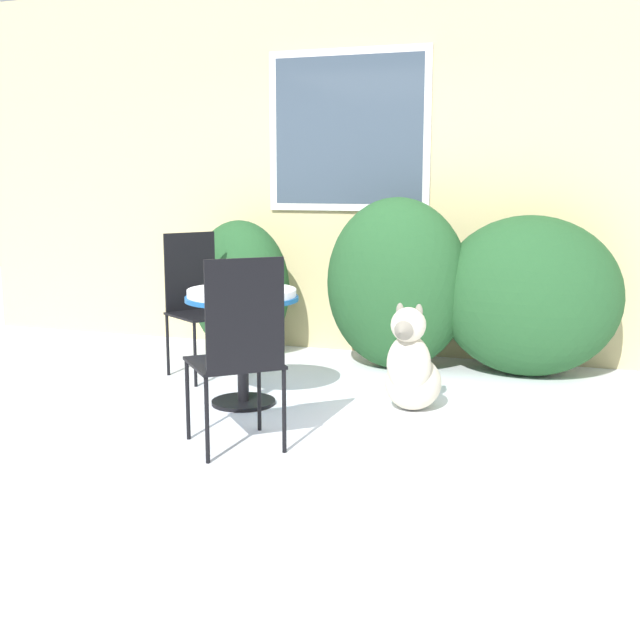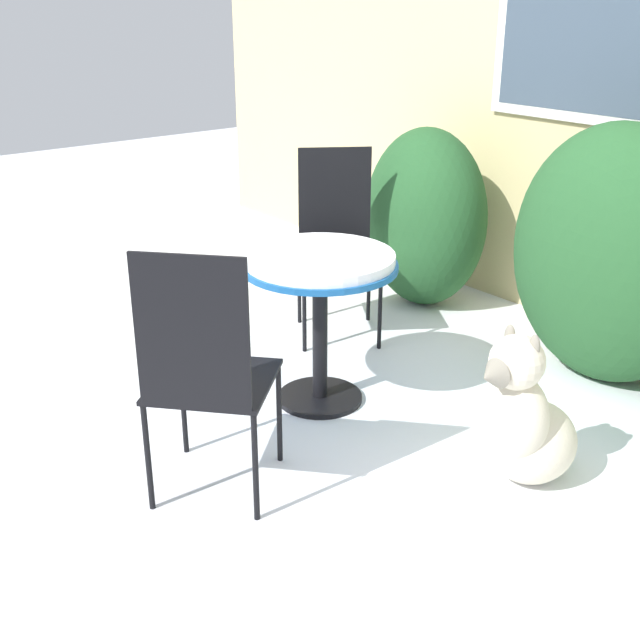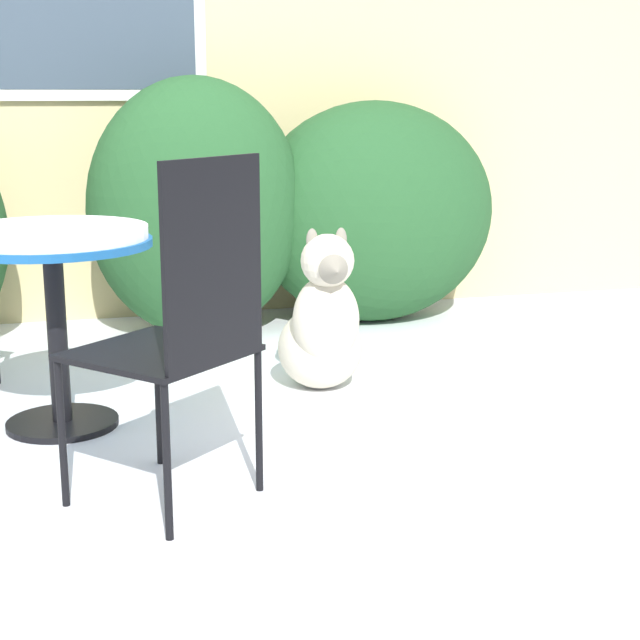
{
  "view_description": "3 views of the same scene",
  "coord_description": "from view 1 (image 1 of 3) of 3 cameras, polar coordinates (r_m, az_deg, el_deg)",
  "views": [
    {
      "loc": [
        1.75,
        -4.48,
        1.5
      ],
      "look_at": [
        0.0,
        0.6,
        0.55
      ],
      "focal_mm": 45.0,
      "sensor_mm": 36.0,
      "label": 1
    },
    {
      "loc": [
        2.39,
        -1.99,
        1.95
      ],
      "look_at": [
        -0.44,
        0.3,
        0.44
      ],
      "focal_mm": 45.0,
      "sensor_mm": 36.0,
      "label": 2
    },
    {
      "loc": [
        -0.4,
        -3.48,
        1.27
      ],
      "look_at": [
        0.67,
        0.55,
        0.3
      ],
      "focal_mm": 55.0,
      "sensor_mm": 36.0,
      "label": 3
    }
  ],
  "objects": [
    {
      "name": "patio_chair_near_table",
      "position": [
        6.21,
        -8.6,
        1.46
      ],
      "size": [
        0.65,
        0.65,
        1.09
      ],
      "rotation": [
        0.0,
        0.0,
        0.98
      ],
      "color": "black",
      "rests_on": "ground_plane"
    },
    {
      "name": "ground_plane",
      "position": [
        5.04,
        -2.23,
        -7.3
      ],
      "size": [
        16.0,
        16.0,
        0.0
      ],
      "primitive_type": "plane",
      "color": "white"
    },
    {
      "name": "patio_chair_far_side",
      "position": [
        4.4,
        -5.8,
        -2.0
      ],
      "size": [
        0.67,
        0.67,
        1.09
      ],
      "rotation": [
        0.0,
        0.0,
        3.87
      ],
      "color": "black",
      "rests_on": "ground_plane"
    },
    {
      "name": "shrub_left",
      "position": [
        6.86,
        -5.7,
        2.26
      ],
      "size": [
        0.87,
        0.69,
        1.16
      ],
      "color": "#235128",
      "rests_on": "ground_plane"
    },
    {
      "name": "shrub_middle",
      "position": [
        6.35,
        5.48,
        2.56
      ],
      "size": [
        1.13,
        0.7,
        1.36
      ],
      "color": "#235128",
      "rests_on": "ground_plane"
    },
    {
      "name": "patio_table",
      "position": [
        5.33,
        -5.57,
        0.75
      ],
      "size": [
        0.75,
        0.75,
        0.78
      ],
      "color": "black",
      "rests_on": "ground_plane"
    },
    {
      "name": "shrub_right",
      "position": [
        6.31,
        14.64,
        1.64
      ],
      "size": [
        1.38,
        0.89,
        1.23
      ],
      "color": "#235128",
      "rests_on": "ground_plane"
    },
    {
      "name": "dog",
      "position": [
        5.24,
        6.5,
        -3.53
      ],
      "size": [
        0.39,
        0.61,
        0.72
      ],
      "rotation": [
        0.0,
        0.0,
        -0.04
      ],
      "color": "beige",
      "rests_on": "ground_plane"
    },
    {
      "name": "house_wall",
      "position": [
        6.91,
        4.26,
        10.84
      ],
      "size": [
        8.0,
        0.1,
        3.17
      ],
      "color": "#D1BC84",
      "rests_on": "ground_plane"
    }
  ]
}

